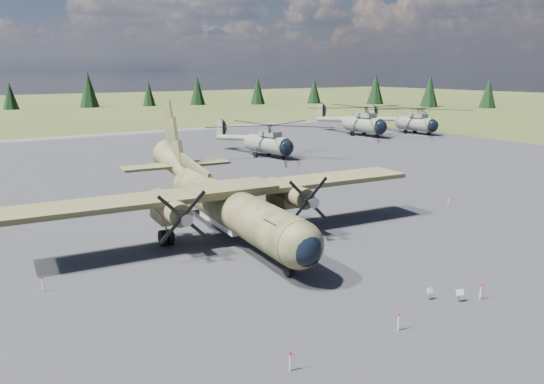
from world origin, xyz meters
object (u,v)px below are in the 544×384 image
transport_plane (224,197)px  helicopter_far (416,115)px  helicopter_near (268,134)px  helicopter_mid (364,115)px

transport_plane → helicopter_far: (58.61, 34.36, 0.64)m
helicopter_near → helicopter_far: 37.94m
transport_plane → helicopter_far: size_ratio=1.28×
transport_plane → helicopter_near: bearing=57.2°
transport_plane → helicopter_near: size_ratio=1.32×
transport_plane → helicopter_far: 67.94m
helicopter_mid → helicopter_near: bearing=-160.3°
helicopter_mid → helicopter_far: (10.28, -2.87, -0.32)m
transport_plane → helicopter_mid: bearing=43.1°
helicopter_far → helicopter_near: bearing=-171.3°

